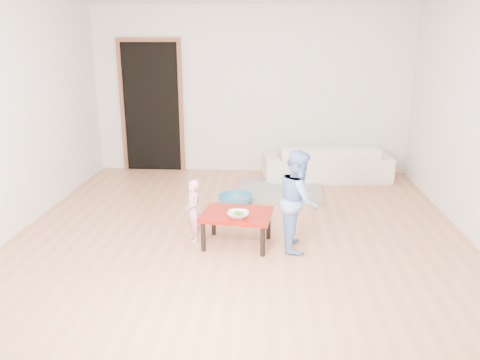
# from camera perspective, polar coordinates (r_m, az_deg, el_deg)

# --- Properties ---
(floor) EXTENTS (5.00, 5.00, 0.01)m
(floor) POSITION_cam_1_polar(r_m,az_deg,el_deg) (5.41, 0.14, -5.98)
(floor) COLOR #BB7450
(floor) RESTS_ON ground
(back_wall) EXTENTS (5.00, 0.02, 2.60)m
(back_wall) POSITION_cam_1_polar(r_m,az_deg,el_deg) (7.52, 1.36, 10.76)
(back_wall) COLOR white
(back_wall) RESTS_ON floor
(left_wall) EXTENTS (0.02, 5.00, 2.60)m
(left_wall) POSITION_cam_1_polar(r_m,az_deg,el_deg) (5.77, -25.70, 7.24)
(left_wall) COLOR white
(left_wall) RESTS_ON floor
(doorway) EXTENTS (1.02, 0.08, 2.11)m
(doorway) POSITION_cam_1_polar(r_m,az_deg,el_deg) (7.77, -10.67, 8.63)
(doorway) COLOR brown
(doorway) RESTS_ON back_wall
(sofa) EXTENTS (1.97, 0.94, 0.56)m
(sofa) POSITION_cam_1_polar(r_m,az_deg,el_deg) (7.31, 10.45, 2.15)
(sofa) COLOR white
(sofa) RESTS_ON floor
(cushion) EXTENTS (0.46, 0.41, 0.12)m
(cushion) POSITION_cam_1_polar(r_m,az_deg,el_deg) (7.11, 7.15, 3.13)
(cushion) COLOR orange
(cushion) RESTS_ON sofa
(red_table) EXTENTS (0.78, 0.62, 0.36)m
(red_table) POSITION_cam_1_polar(r_m,az_deg,el_deg) (4.95, -0.38, -5.97)
(red_table) COLOR maroon
(red_table) RESTS_ON floor
(bowl) EXTENTS (0.22, 0.22, 0.05)m
(bowl) POSITION_cam_1_polar(r_m,az_deg,el_deg) (4.77, -0.23, -4.24)
(bowl) COLOR white
(bowl) RESTS_ON red_table
(broccoli) EXTENTS (0.12, 0.12, 0.06)m
(broccoli) POSITION_cam_1_polar(r_m,az_deg,el_deg) (4.77, -0.23, -4.22)
(broccoli) COLOR #2D5919
(broccoli) RESTS_ON red_table
(child_pink) EXTENTS (0.26, 0.30, 0.68)m
(child_pink) POSITION_cam_1_polar(r_m,az_deg,el_deg) (5.02, -5.75, -3.76)
(child_pink) COLOR pink
(child_pink) RESTS_ON floor
(child_blue) EXTENTS (0.41, 0.52, 1.04)m
(child_blue) POSITION_cam_1_polar(r_m,az_deg,el_deg) (4.81, 7.13, -2.45)
(child_blue) COLOR #6895F1
(child_blue) RESTS_ON floor
(basin) EXTENTS (0.44, 0.44, 0.14)m
(basin) POSITION_cam_1_polar(r_m,az_deg,el_deg) (6.13, -0.58, -2.49)
(basin) COLOR teal
(basin) RESTS_ON floor
(blanket) EXTENTS (1.23, 1.04, 0.06)m
(blanket) POSITION_cam_1_polar(r_m,az_deg,el_deg) (6.67, 4.90, -1.30)
(blanket) COLOR #9B9488
(blanket) RESTS_ON floor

